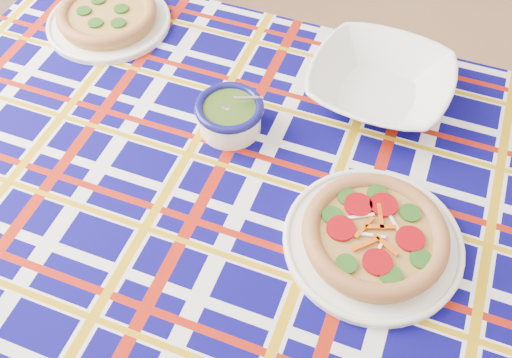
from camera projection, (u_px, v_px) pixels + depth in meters
The scene contains 6 objects.
dining_table at pixel (283, 228), 1.05m from camera, with size 1.63×1.12×0.72m.
tablecloth at pixel (284, 221), 1.03m from camera, with size 1.57×0.99×0.10m, color #080456, non-canonical shape.
main_focaccia_plate at pixel (375, 235), 0.92m from camera, with size 0.30×0.30×0.06m, color #AC7E3D, non-canonical shape.
pesto_bowl at pixel (230, 114), 1.07m from camera, with size 0.13×0.13×0.08m, color #253D10, non-canonical shape.
serving_bowl at pixel (380, 84), 1.12m from camera, with size 0.28×0.28×0.07m, color white.
second_focaccia_plate at pixel (107, 15), 1.26m from camera, with size 0.28×0.28×0.05m, color #AC7E3D, non-canonical shape.
Camera 1 is at (-0.34, -0.56, 1.54)m, focal length 40.00 mm.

